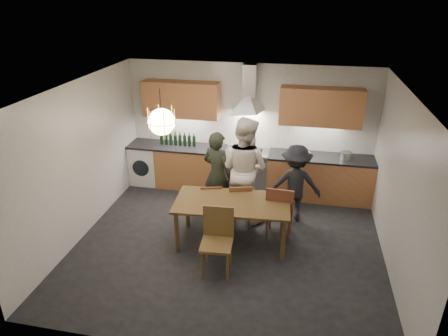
% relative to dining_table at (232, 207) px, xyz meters
% --- Properties ---
extents(ground, '(5.00, 5.00, 0.00)m').
position_rel_dining_table_xyz_m(ground, '(-0.05, -0.05, -0.69)').
color(ground, black).
rests_on(ground, ground).
extents(room_shell, '(5.02, 4.52, 2.61)m').
position_rel_dining_table_xyz_m(room_shell, '(-0.05, -0.05, 1.02)').
color(room_shell, white).
rests_on(room_shell, ground).
extents(counter_run, '(5.00, 0.62, 0.90)m').
position_rel_dining_table_xyz_m(counter_run, '(-0.03, 1.90, -0.24)').
color(counter_run, '#D08650').
rests_on(counter_run, ground).
extents(range_stove, '(0.90, 0.60, 0.92)m').
position_rel_dining_table_xyz_m(range_stove, '(-0.05, 1.89, -0.25)').
color(range_stove, silver).
rests_on(range_stove, ground).
extents(wall_fixtures, '(4.30, 0.54, 1.10)m').
position_rel_dining_table_xyz_m(wall_fixtures, '(-0.05, 2.01, 1.18)').
color(wall_fixtures, '#D58952').
rests_on(wall_fixtures, ground).
extents(pendant_lamp, '(0.43, 0.43, 0.70)m').
position_rel_dining_table_xyz_m(pendant_lamp, '(-1.05, -0.15, 1.41)').
color(pendant_lamp, black).
rests_on(pendant_lamp, ground).
extents(dining_table, '(1.90, 1.04, 0.78)m').
position_rel_dining_table_xyz_m(dining_table, '(0.00, 0.00, 0.00)').
color(dining_table, brown).
rests_on(dining_table, ground).
extents(chair_back_left, '(0.45, 0.45, 0.81)m').
position_rel_dining_table_xyz_m(chair_back_left, '(-0.45, 0.46, -0.22)').
color(chair_back_left, '#592E1C').
rests_on(chair_back_left, ground).
extents(chair_back_mid, '(0.48, 0.48, 0.86)m').
position_rel_dining_table_xyz_m(chair_back_mid, '(0.05, 0.46, -0.19)').
color(chair_back_mid, brown).
rests_on(chair_back_mid, ground).
extents(chair_back_right, '(0.47, 0.47, 0.99)m').
position_rel_dining_table_xyz_m(chair_back_right, '(0.75, 0.27, -0.12)').
color(chair_back_right, brown).
rests_on(chair_back_right, ground).
extents(chair_front, '(0.49, 0.49, 1.01)m').
position_rel_dining_table_xyz_m(chair_front, '(-0.09, -0.70, -0.11)').
color(chair_front, brown).
rests_on(chair_front, ground).
extents(person_left, '(0.69, 0.58, 1.62)m').
position_rel_dining_table_xyz_m(person_left, '(-0.44, 0.91, 0.12)').
color(person_left, black).
rests_on(person_left, ground).
extents(person_mid, '(1.15, 1.04, 1.92)m').
position_rel_dining_table_xyz_m(person_mid, '(0.05, 0.90, 0.27)').
color(person_mid, silver).
rests_on(person_mid, ground).
extents(person_right, '(0.99, 0.64, 1.46)m').
position_rel_dining_table_xyz_m(person_right, '(0.97, 0.96, 0.04)').
color(person_right, black).
rests_on(person_right, ground).
extents(mixing_bowl, '(0.41, 0.41, 0.08)m').
position_rel_dining_table_xyz_m(mixing_bowl, '(1.04, 1.85, 0.25)').
color(mixing_bowl, silver).
rests_on(mixing_bowl, counter_run).
extents(stock_pot, '(0.21, 0.21, 0.14)m').
position_rel_dining_table_xyz_m(stock_pot, '(1.87, 1.87, 0.28)').
color(stock_pot, silver).
rests_on(stock_pot, counter_run).
extents(wine_bottles, '(0.77, 0.07, 0.28)m').
position_rel_dining_table_xyz_m(wine_bottles, '(-1.51, 1.94, 0.35)').
color(wine_bottles, black).
rests_on(wine_bottles, counter_run).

